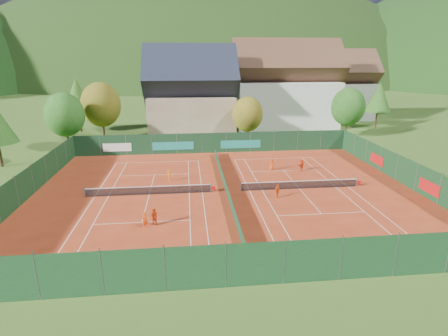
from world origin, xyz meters
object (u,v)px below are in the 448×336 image
chalet (191,98)px  player_left_far (169,175)px  player_right_far_a (272,164)px  hotel_block_a (285,90)px  player_left_near (145,220)px  player_right_near (277,191)px  player_right_far_b (301,165)px  hotel_block_b (335,89)px  player_left_mid (154,217)px  ball_hopper (380,241)px

chalet → player_left_far: (-3.10, -25.93, -5.95)m
player_left_far → player_right_far_a: player_right_far_a is taller
hotel_block_a → player_left_near: 49.86m
player_right_near → player_right_far_b: (5.19, 8.26, 0.03)m
hotel_block_a → hotel_block_b: size_ratio=1.25×
chalet → player_right_far_b: (13.13, -24.00, -5.85)m
player_left_far → player_left_mid: bearing=102.8°
hotel_block_a → player_left_far: 39.41m
ball_hopper → player_left_near: (-17.65, 5.18, 0.15)m
hotel_block_a → player_right_far_a: 31.41m
chalet → ball_hopper: 44.95m
hotel_block_b → player_left_near: bearing=-126.2°
chalet → player_right_near: bearing=-76.2°
ball_hopper → hotel_block_b: bearing=70.6°
player_left_mid → player_left_far: player_left_mid is taller
player_left_near → player_left_far: size_ratio=1.04×
chalet → hotel_block_a: (19.00, 6.00, 0.76)m
hotel_block_b → ball_hopper: bearing=-109.4°
player_right_far_a → player_right_far_b: player_right_far_a is taller
player_left_near → player_right_far_b: player_right_far_b is taller
hotel_block_b → player_left_far: bearing=-132.1°
hotel_block_b → player_left_far: (-36.10, -39.93, -5.95)m
player_left_near → player_right_near: 13.55m
ball_hopper → player_left_near: bearing=163.7°
ball_hopper → player_left_mid: (-16.91, 5.49, 0.23)m
player_right_far_b → player_left_near: bearing=-2.7°
chalet → player_left_near: bearing=-97.0°
hotel_block_b → ball_hopper: 60.31m
chalet → player_left_near: size_ratio=11.53×
player_right_far_a → player_right_far_b: 3.68m
player_left_far → player_right_far_b: 16.34m
player_left_mid → player_right_near: player_left_mid is taller
chalet → player_left_near: 38.15m
hotel_block_a → chalet: bearing=-162.5°
player_right_far_a → hotel_block_a: bearing=-116.4°
player_left_far → player_right_far_b: bearing=-156.5°
hotel_block_a → player_right_far_b: size_ratio=13.98×
chalet → player_left_mid: (-3.86, -37.09, -5.84)m
hotel_block_b → player_left_far: 54.16m
player_right_near → player_left_far: bearing=107.5°
chalet → hotel_block_a: hotel_block_a is taller
player_right_near → ball_hopper: bearing=-106.3°
player_left_mid → player_right_far_b: size_ratio=1.02×
player_left_mid → ball_hopper: bearing=8.0°
ball_hopper → player_left_far: 23.20m
hotel_block_b → player_left_near: (-37.60, -51.41, -5.92)m
player_left_far → player_right_near: size_ratio=0.91×
player_left_far → player_right_near: 12.72m
player_left_mid → player_right_far_a: player_left_mid is taller
player_left_near → player_right_far_b: 22.22m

